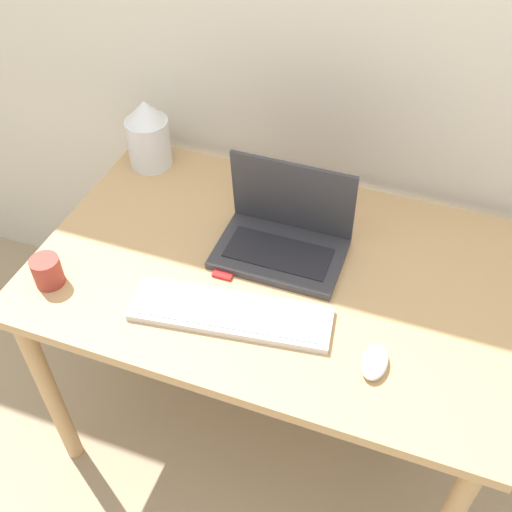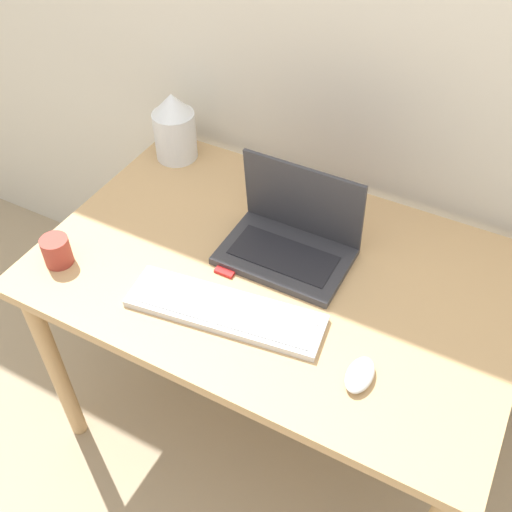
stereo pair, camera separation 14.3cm
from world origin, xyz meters
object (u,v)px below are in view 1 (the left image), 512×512
mouse (375,362)px  mug (47,271)px  mp3_player (225,270)px  keyboard (231,314)px  laptop (283,233)px  vase (148,134)px

mouse → mug: 0.82m
mp3_player → mug: bearing=-155.1°
keyboard → mouse: 0.35m
laptop → mouse: bearing=-43.4°
keyboard → vase: (-0.46, 0.49, 0.10)m
laptop → vase: (-0.50, 0.22, 0.05)m
laptop → keyboard: size_ratio=0.67×
keyboard → mp3_player: (-0.07, 0.13, -0.01)m
keyboard → mp3_player: bearing=117.2°
mouse → mp3_player: 0.45m
laptop → mug: size_ratio=4.20×
mouse → laptop: bearing=136.6°
laptop → vase: laptop is taller
laptop → mug: (-0.51, -0.32, -0.01)m
vase → laptop: bearing=-23.8°
laptop → mp3_player: 0.18m
mug → vase: bearing=89.2°
laptop → mp3_player: bearing=-129.3°
keyboard → mouse: bearing=-3.8°
keyboard → vase: vase is taller
laptop → keyboard: laptop is taller
mug → keyboard: bearing=6.3°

